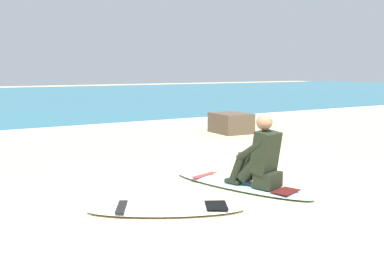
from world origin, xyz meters
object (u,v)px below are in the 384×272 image
surfer_seated (260,159)px  shoreline_rock (231,123)px  surfboard_spare_near (166,209)px  surfboard_main (240,185)px

surfer_seated → shoreline_rock: size_ratio=0.98×
shoreline_rock → surfer_seated: bearing=-122.6°
surfer_seated → surfboard_spare_near: surfer_seated is taller
surfboard_spare_near → shoreline_rock: shoreline_rock is taller
surfboard_main → shoreline_rock: shoreline_rock is taller
surfboard_spare_near → surfer_seated: bearing=5.2°
surfer_seated → shoreline_rock: bearing=57.4°
surfboard_main → surfer_seated: surfer_seated is taller
surfboard_main → surfboard_spare_near: 1.44m
surfer_seated → surfboard_spare_near: (-1.46, -0.13, -0.40)m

